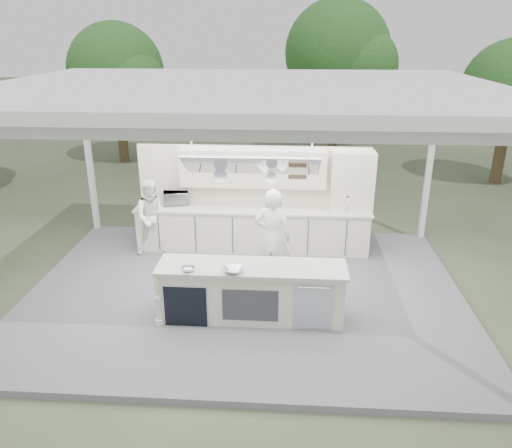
# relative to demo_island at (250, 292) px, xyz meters

# --- Properties ---
(ground) EXTENTS (90.00, 90.00, 0.00)m
(ground) POSITION_rel_demo_island_xyz_m (-0.18, 0.91, -0.60)
(ground) COLOR #4C5A3E
(ground) RESTS_ON ground
(stage_deck) EXTENTS (8.00, 6.00, 0.12)m
(stage_deck) POSITION_rel_demo_island_xyz_m (-0.18, 0.91, -0.54)
(stage_deck) COLOR #5A5A5F
(stage_deck) RESTS_ON ground
(tent) EXTENTS (8.20, 6.20, 3.86)m
(tent) POSITION_rel_demo_island_xyz_m (-0.18, 0.90, 3.11)
(tent) COLOR white
(tent) RESTS_ON ground
(demo_island) EXTENTS (3.10, 0.79, 0.95)m
(demo_island) POSITION_rel_demo_island_xyz_m (0.00, 0.00, 0.00)
(demo_island) COLOR #EFEACB
(demo_island) RESTS_ON stage_deck
(back_counter) EXTENTS (5.08, 0.72, 0.95)m
(back_counter) POSITION_rel_demo_island_xyz_m (-0.18, 2.81, 0.00)
(back_counter) COLOR #EFEACB
(back_counter) RESTS_ON stage_deck
(back_wall_unit) EXTENTS (5.05, 0.48, 2.25)m
(back_wall_unit) POSITION_rel_demo_island_xyz_m (0.27, 3.03, 0.98)
(back_wall_unit) COLOR #EFEACB
(back_wall_unit) RESTS_ON stage_deck
(tree_cluster) EXTENTS (19.55, 9.40, 5.85)m
(tree_cluster) POSITION_rel_demo_island_xyz_m (-0.34, 10.68, 2.69)
(tree_cluster) COLOR brown
(tree_cluster) RESTS_ON ground
(head_chef) EXTENTS (0.77, 0.57, 1.91)m
(head_chef) POSITION_rel_demo_island_xyz_m (0.32, 1.19, 0.48)
(head_chef) COLOR white
(head_chef) RESTS_ON stage_deck
(sous_chef) EXTENTS (0.96, 0.84, 1.65)m
(sous_chef) POSITION_rel_demo_island_xyz_m (-2.27, 2.46, 0.35)
(sous_chef) COLOR white
(sous_chef) RESTS_ON stage_deck
(toaster_oven) EXTENTS (0.60, 0.48, 0.29)m
(toaster_oven) POSITION_rel_demo_island_xyz_m (-1.88, 2.99, 0.62)
(toaster_oven) COLOR silver
(toaster_oven) RESTS_ON back_counter
(bowl_large) EXTENTS (0.40, 0.40, 0.08)m
(bowl_large) POSITION_rel_demo_island_xyz_m (-0.26, -0.24, 0.51)
(bowl_large) COLOR silver
(bowl_large) RESTS_ON demo_island
(bowl_small) EXTENTS (0.28, 0.28, 0.07)m
(bowl_small) POSITION_rel_demo_island_xyz_m (-0.97, -0.24, 0.51)
(bowl_small) COLOR silver
(bowl_small) RESTS_ON demo_island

